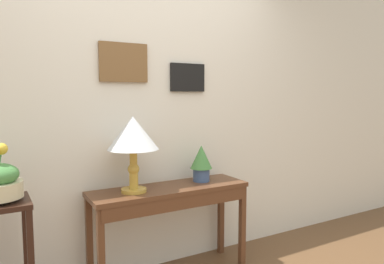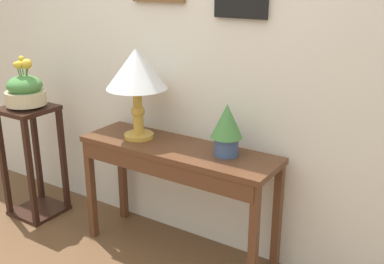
% 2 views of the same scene
% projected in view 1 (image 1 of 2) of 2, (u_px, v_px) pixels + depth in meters
% --- Properties ---
extents(back_wall_with_art, '(9.00, 0.13, 2.80)m').
position_uv_depth(back_wall_with_art, '(141.00, 100.00, 2.90)').
color(back_wall_with_art, silver).
rests_on(back_wall_with_art, ground).
extents(console_table, '(1.25, 0.38, 0.73)m').
position_uv_depth(console_table, '(171.00, 201.00, 2.77)').
color(console_table, '#56331E').
rests_on(console_table, ground).
extents(table_lamp, '(0.37, 0.37, 0.56)m').
position_uv_depth(table_lamp, '(133.00, 136.00, 2.60)').
color(table_lamp, gold).
rests_on(table_lamp, console_table).
extents(potted_plant_on_console, '(0.18, 0.18, 0.30)m').
position_uv_depth(potted_plant_on_console, '(201.00, 161.00, 2.95)').
color(potted_plant_on_console, '#3D5684').
rests_on(potted_plant_on_console, console_table).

